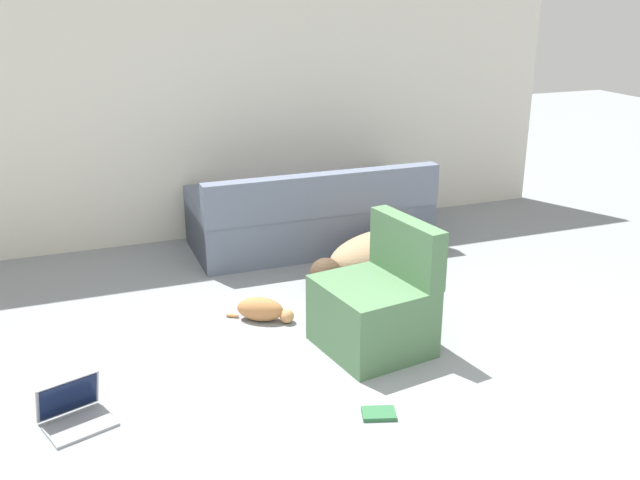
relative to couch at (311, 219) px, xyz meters
The scene contains 8 objects.
ground_plane 3.02m from the couch, 101.98° to the right, with size 20.00×20.00×0.00m, color gray.
wall_back 1.39m from the couch, 135.66° to the left, with size 6.60×0.06×2.66m.
couch is the anchor object (origin of this frame).
dog 0.86m from the couch, 71.19° to the right, with size 1.46×0.76×0.34m.
cat 1.56m from the couch, 122.67° to the right, with size 0.44×0.33×0.17m.
laptop_open 3.00m from the couch, 135.20° to the right, with size 0.42×0.39×0.24m.
book_green 2.72m from the couch, 102.31° to the right, with size 0.21×0.18×0.02m.
side_chair 1.94m from the couch, 97.63° to the right, with size 0.71×0.74×0.83m.
Camera 1 is at (-1.43, -2.69, 2.22)m, focal length 40.00 mm.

